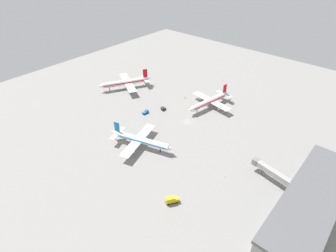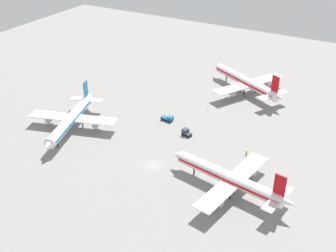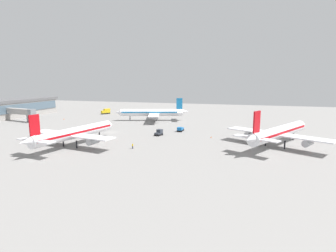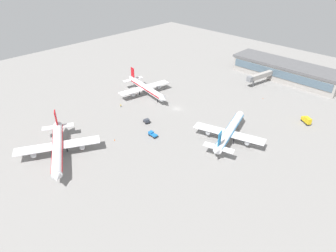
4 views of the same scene
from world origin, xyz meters
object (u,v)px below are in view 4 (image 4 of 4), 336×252
at_px(ground_crew_worker, 121,106).
at_px(safety_cone_mid_apron, 115,140).
at_px(airplane_distant, 230,131).
at_px(baggage_tug, 147,121).
at_px(pushback_tractor, 153,134).
at_px(safety_cone_near_gate, 263,98).
at_px(airplane_at_gate, 58,147).
at_px(airplane_taxiing, 146,88).
at_px(catering_truck, 307,120).

bearing_deg(ground_crew_worker, safety_cone_mid_apron, -166.47).
bearing_deg(safety_cone_mid_apron, airplane_distant, -134.49).
bearing_deg(ground_crew_worker, airplane_distant, -109.91).
bearing_deg(baggage_tug, pushback_tractor, -13.04).
bearing_deg(safety_cone_mid_apron, pushback_tractor, -123.56).
xyz_separation_m(airplane_distant, baggage_tug, (35.94, 15.68, -3.12)).
bearing_deg(ground_crew_worker, pushback_tractor, -136.35).
distance_m(pushback_tractor, ground_crew_worker, 32.97).
height_order(pushback_tractor, safety_cone_near_gate, pushback_tractor).
height_order(airplane_at_gate, airplane_taxiing, airplane_at_gate).
height_order(airplane_distant, baggage_tug, airplane_distant).
xyz_separation_m(airplane_taxiing, pushback_tractor, (-34.12, 26.41, -3.30)).
distance_m(catering_truck, baggage_tug, 75.84).
xyz_separation_m(catering_truck, safety_cone_near_gate, (28.08, -9.67, -1.40)).
bearing_deg(safety_cone_near_gate, airplane_taxiing, 40.37).
relative_size(catering_truck, pushback_tractor, 1.30).
bearing_deg(catering_truck, pushback_tractor, 87.27).
bearing_deg(safety_cone_near_gate, ground_crew_worker, 52.17).
bearing_deg(airplane_at_gate, baggage_tug, 111.01).
relative_size(airplane_at_gate, safety_cone_mid_apron, 62.98).
height_order(catering_truck, baggage_tug, catering_truck).
bearing_deg(airplane_distant, catering_truck, -43.04).
distance_m(airplane_distant, ground_crew_worker, 59.59).
height_order(ground_crew_worker, safety_cone_mid_apron, ground_crew_worker).
bearing_deg(catering_truck, safety_cone_mid_apron, 87.81).
bearing_deg(catering_truck, airplane_at_gate, 91.72).
bearing_deg(safety_cone_mid_apron, safety_cone_near_gate, -106.73).
bearing_deg(pushback_tractor, airplane_distant, -139.71).
height_order(airplane_distant, safety_cone_near_gate, airplane_distant).
distance_m(airplane_distant, safety_cone_near_gate, 48.39).
relative_size(catering_truck, safety_cone_near_gate, 9.52).
relative_size(airplane_distant, ground_crew_worker, 22.58).
bearing_deg(airplane_taxiing, catering_truck, 32.46).
relative_size(airplane_taxiing, safety_cone_mid_apron, 64.13).
xyz_separation_m(pushback_tractor, baggage_tug, (10.40, -5.79, 0.19)).
xyz_separation_m(airplane_at_gate, airplane_distant, (-41.50, -57.70, -0.30)).
bearing_deg(airplane_taxiing, airplane_at_gate, -64.11).
height_order(airplane_at_gate, ground_crew_worker, airplane_at_gate).
bearing_deg(catering_truck, ground_crew_worker, 68.13).
bearing_deg(airplane_at_gate, safety_cone_near_gate, 101.82).
height_order(airplane_taxiing, ground_crew_worker, airplane_taxiing).
relative_size(airplane_taxiing, ground_crew_worker, 23.04).
bearing_deg(baggage_tug, airplane_taxiing, 155.07).
bearing_deg(airplane_distant, baggage_tug, 96.31).
distance_m(airplane_at_gate, ground_crew_worker, 46.44).
height_order(catering_truck, ground_crew_worker, catering_truck).
bearing_deg(airplane_at_gate, safety_cone_mid_apron, 101.81).
xyz_separation_m(safety_cone_near_gate, safety_cone_mid_apron, (24.84, 82.62, 0.00)).
bearing_deg(airplane_taxiing, ground_crew_worker, -74.56).
distance_m(airplane_distant, safety_cone_mid_apron, 49.83).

